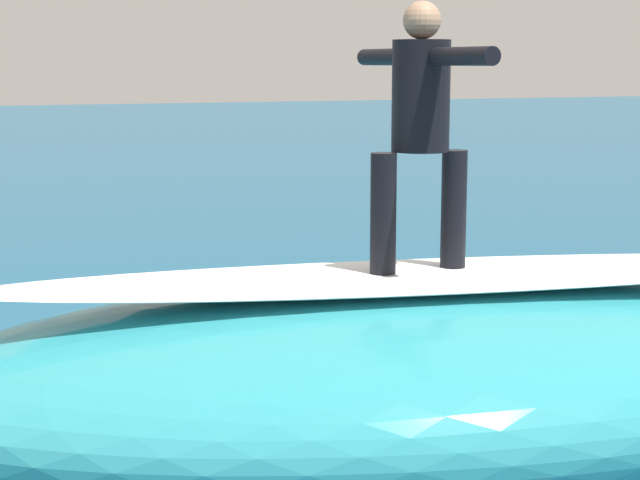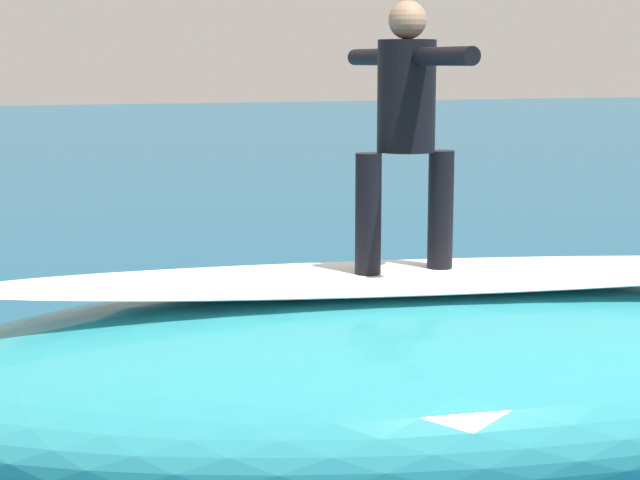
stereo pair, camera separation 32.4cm
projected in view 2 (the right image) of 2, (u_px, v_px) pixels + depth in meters
ground_plane at (321, 358)px, 9.60m from camera, size 120.00×120.00×0.00m
wave_crest at (412, 379)px, 6.81m from camera, size 7.24×4.35×1.27m
wave_foam_lip at (413, 277)px, 6.70m from camera, size 5.85×2.19×0.08m
surfboard_riding at (404, 277)px, 6.69m from camera, size 1.88×0.53×0.07m
surfer_riding at (406, 116)px, 6.52m from camera, size 0.67×1.59×1.68m
surfboard_paddling at (273, 297)px, 11.93m from camera, size 2.31×0.84×0.07m
surfer_paddling at (261, 283)px, 11.87m from camera, size 1.72×0.53×0.31m
foam_patch_mid at (229, 342)px, 9.95m from camera, size 0.86×0.89×0.11m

